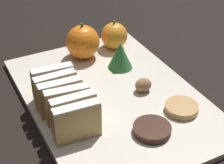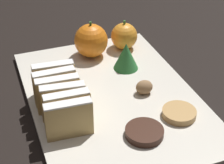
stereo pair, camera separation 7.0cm
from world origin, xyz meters
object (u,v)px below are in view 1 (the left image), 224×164
object	(u,v)px
orange_near	(114,36)
chocolate_cookie	(152,129)
orange_far	(83,42)
walnut	(143,85)

from	to	relation	value
orange_near	chocolate_cookie	world-z (taller)	orange_near
orange_far	chocolate_cookie	bearing A→B (deg)	-89.58
orange_near	chocolate_cookie	distance (m)	0.30
walnut	chocolate_cookie	xyz separation A→B (m)	(-0.05, -0.11, -0.01)
orange_near	chocolate_cookie	xyz separation A→B (m)	(-0.08, -0.29, -0.02)
walnut	chocolate_cookie	distance (m)	0.12
orange_near	orange_far	bearing A→B (deg)	-175.01
orange_far	walnut	world-z (taller)	orange_far
chocolate_cookie	orange_far	bearing A→B (deg)	90.42
orange_near	orange_far	size ratio (longest dim) A/B	0.83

